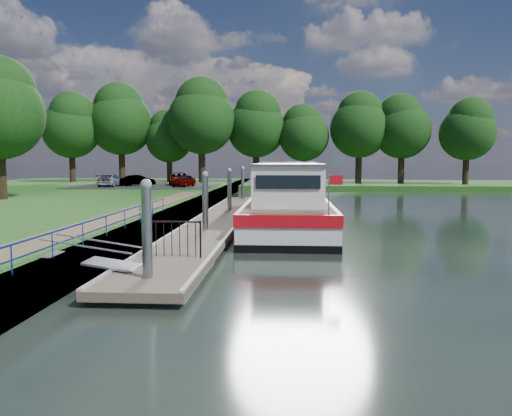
# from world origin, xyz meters

# --- Properties ---
(ground) EXTENTS (160.00, 160.00, 0.00)m
(ground) POSITION_xyz_m (0.00, 0.00, 0.00)
(ground) COLOR black
(ground) RESTS_ON ground
(bank_edge) EXTENTS (1.10, 90.00, 0.78)m
(bank_edge) POSITION_xyz_m (-2.55, 15.00, 0.39)
(bank_edge) COLOR #473D2D
(bank_edge) RESTS_ON ground
(far_bank) EXTENTS (60.00, 18.00, 0.60)m
(far_bank) POSITION_xyz_m (12.00, 52.00, 0.30)
(far_bank) COLOR #1D4C15
(far_bank) RESTS_ON ground
(footpath) EXTENTS (1.60, 40.00, 0.05)m
(footpath) POSITION_xyz_m (-4.40, 8.00, 0.80)
(footpath) COLOR brown
(footpath) RESTS_ON riverbank
(carpark) EXTENTS (14.00, 12.00, 0.06)m
(carpark) POSITION_xyz_m (-11.00, 38.00, 0.81)
(carpark) COLOR black
(carpark) RESTS_ON riverbank
(blue_fence) EXTENTS (0.04, 18.04, 0.72)m
(blue_fence) POSITION_xyz_m (-2.75, 3.00, 1.31)
(blue_fence) COLOR #0C2DBF
(blue_fence) RESTS_ON riverbank
(pontoon) EXTENTS (2.50, 30.00, 0.56)m
(pontoon) POSITION_xyz_m (0.00, 13.00, 0.18)
(pontoon) COLOR brown
(pontoon) RESTS_ON ground
(mooring_piles) EXTENTS (0.30, 27.30, 3.55)m
(mooring_piles) POSITION_xyz_m (0.00, 13.00, 1.28)
(mooring_piles) COLOR gray
(mooring_piles) RESTS_ON ground
(gangway) EXTENTS (2.58, 1.00, 0.92)m
(gangway) POSITION_xyz_m (-1.85, 0.50, 0.63)
(gangway) COLOR #A5A8AD
(gangway) RESTS_ON ground
(gate_panel) EXTENTS (1.85, 0.05, 1.15)m
(gate_panel) POSITION_xyz_m (-0.00, 2.20, 1.15)
(gate_panel) COLOR black
(gate_panel) RESTS_ON ground
(barge) EXTENTS (4.36, 21.15, 4.78)m
(barge) POSITION_xyz_m (3.60, 15.60, 1.09)
(barge) COLOR black
(barge) RESTS_ON ground
(horizon_trees) EXTENTS (54.38, 10.03, 12.87)m
(horizon_trees) POSITION_xyz_m (-1.61, 48.68, 7.95)
(horizon_trees) COLOR #332316
(horizon_trees) RESTS_ON ground
(car_a) EXTENTS (2.08, 3.69, 1.18)m
(car_a) POSITION_xyz_m (-6.77, 36.17, 1.43)
(car_a) COLOR #999999
(car_a) RESTS_ON carpark
(car_b) EXTENTS (3.46, 1.39, 1.12)m
(car_b) POSITION_xyz_m (-11.63, 36.76, 1.39)
(car_b) COLOR #999999
(car_b) RESTS_ON carpark
(car_c) EXTENTS (1.84, 4.23, 1.21)m
(car_c) POSITION_xyz_m (-14.19, 36.22, 1.44)
(car_c) COLOR #999999
(car_c) RESTS_ON carpark
(car_d) EXTENTS (3.24, 5.07, 1.30)m
(car_d) POSITION_xyz_m (-7.97, 39.53, 1.49)
(car_d) COLOR #999999
(car_d) RESTS_ON carpark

